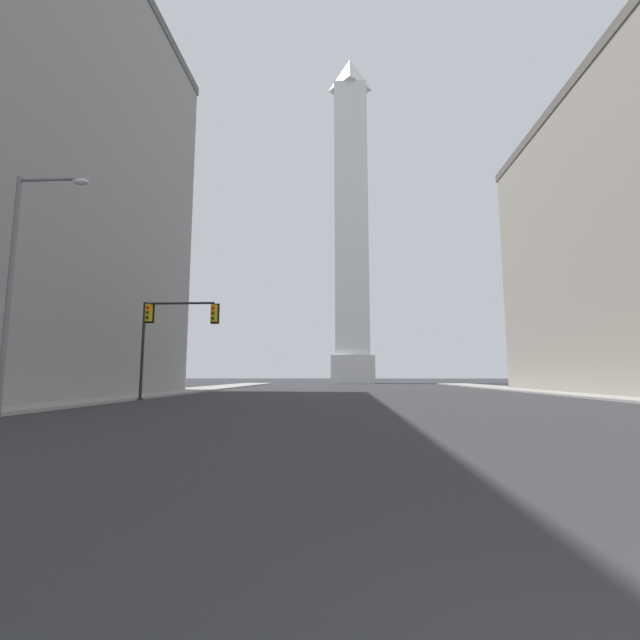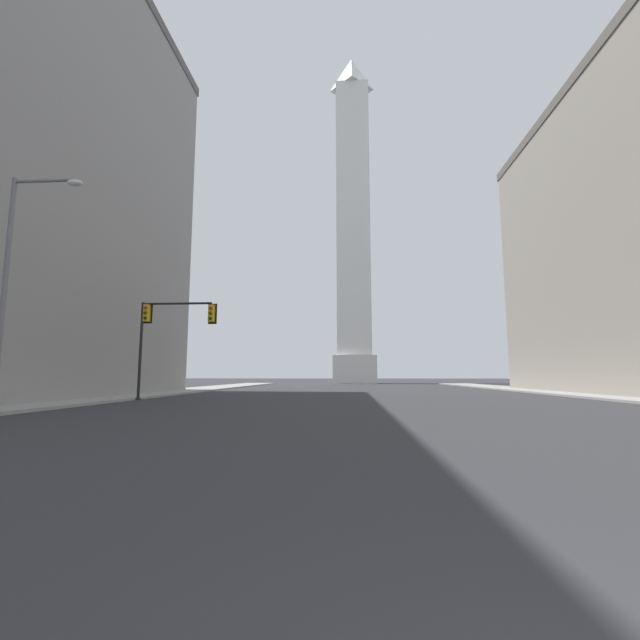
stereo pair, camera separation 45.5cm
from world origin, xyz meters
name	(u,v)px [view 2 (the right image)]	position (x,y,z in m)	size (l,w,h in m)	color
sidewalk_left	(126,396)	(-17.00, 28.61, 0.07)	(5.00, 95.35, 0.15)	gray
sidewalk_right	(623,398)	(17.00, 28.61, 0.07)	(5.00, 95.35, 0.15)	gray
obelisk	(353,220)	(0.00, 79.46, 31.85)	(7.94, 7.94, 66.25)	silver
traffic_light_mid_left	(166,325)	(-12.82, 25.21, 4.76)	(5.06, 0.52, 6.24)	black
street_lamp	(16,269)	(-14.18, 14.28, 5.72)	(2.96, 0.36, 9.49)	slate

